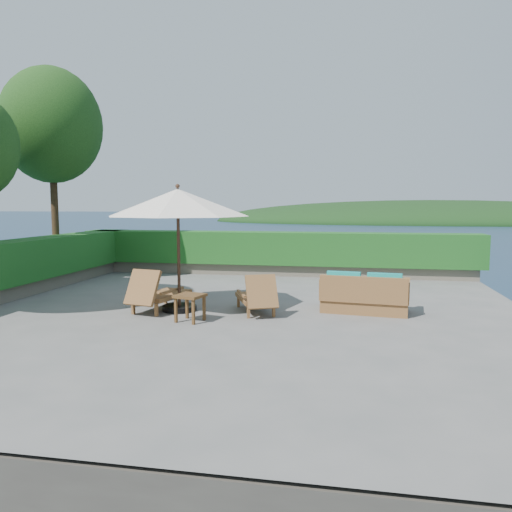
% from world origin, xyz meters
% --- Properties ---
extents(ground, '(12.00, 12.00, 0.00)m').
position_xyz_m(ground, '(0.00, 0.00, 0.00)').
color(ground, slate).
rests_on(ground, ground).
extents(foundation, '(12.00, 12.00, 3.00)m').
position_xyz_m(foundation, '(0.00, 0.00, -1.55)').
color(foundation, '#4D483D').
rests_on(foundation, ocean).
extents(ocean, '(600.00, 600.00, 0.00)m').
position_xyz_m(ocean, '(0.00, 0.00, -3.00)').
color(ocean, '#162545').
rests_on(ocean, ground).
extents(offshore_island, '(126.00, 57.60, 12.60)m').
position_xyz_m(offshore_island, '(25.00, 140.00, -3.00)').
color(offshore_island, black).
rests_on(offshore_island, ocean).
extents(planter_wall_far, '(12.00, 0.60, 0.36)m').
position_xyz_m(planter_wall_far, '(0.00, 5.60, 0.18)').
color(planter_wall_far, '#6F6959').
rests_on(planter_wall_far, ground).
extents(hedge_far, '(12.40, 0.90, 1.00)m').
position_xyz_m(hedge_far, '(0.00, 5.60, 0.85)').
color(hedge_far, '#184C15').
rests_on(hedge_far, planter_wall_far).
extents(tree_far, '(2.80, 2.80, 6.03)m').
position_xyz_m(tree_far, '(-6.00, 3.20, 4.40)').
color(tree_far, '#3D2C17').
rests_on(tree_far, ground).
extents(patio_umbrella, '(3.20, 3.20, 2.64)m').
position_xyz_m(patio_umbrella, '(-1.19, 0.02, 2.23)').
color(patio_umbrella, black).
rests_on(patio_umbrella, ground).
extents(lounge_left, '(0.97, 1.69, 0.92)m').
position_xyz_m(lounge_left, '(-1.63, -0.10, 0.38)').
color(lounge_left, brown).
rests_on(lounge_left, ground).
extents(lounge_right, '(1.13, 1.59, 0.85)m').
position_xyz_m(lounge_right, '(0.45, 0.07, 0.35)').
color(lounge_right, brown).
rests_on(lounge_right, ground).
extents(side_table, '(0.60, 0.60, 0.52)m').
position_xyz_m(side_table, '(-0.66, -0.87, 0.43)').
color(side_table, brown).
rests_on(side_table, ground).
extents(wicker_loveseat, '(1.86, 1.11, 0.86)m').
position_xyz_m(wicker_loveseat, '(2.62, 0.57, 0.34)').
color(wicker_loveseat, brown).
rests_on(wicker_loveseat, ground).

